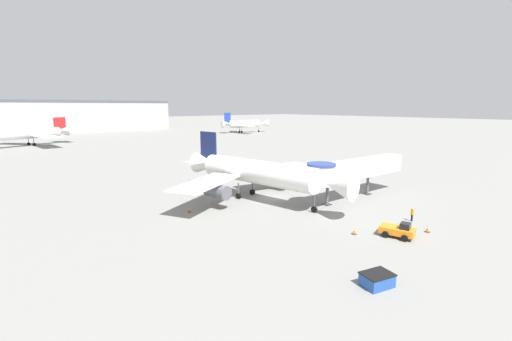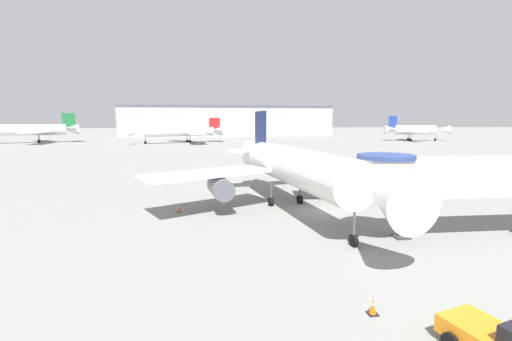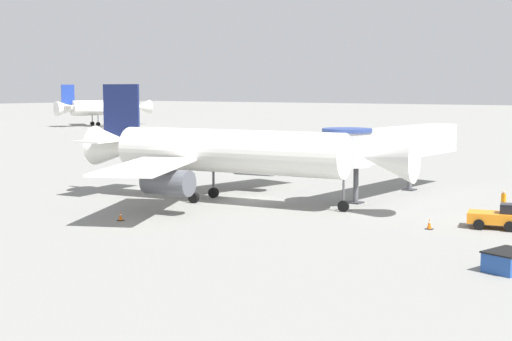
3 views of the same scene
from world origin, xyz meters
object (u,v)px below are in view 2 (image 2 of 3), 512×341
at_px(traffic_cone_port_wing, 179,209).
at_px(background_jet_red_tail, 182,132).
at_px(traffic_cone_near_nose, 373,307).
at_px(main_airplane, 293,167).
at_px(background_jet_blue_tail, 414,130).
at_px(background_jet_green_tail, 30,130).
at_px(jet_bridge, 475,176).

height_order(traffic_cone_port_wing, background_jet_red_tail, background_jet_red_tail).
height_order(traffic_cone_port_wing, traffic_cone_near_nose, traffic_cone_near_nose).
bearing_deg(traffic_cone_near_nose, main_airplane, 86.85).
distance_m(background_jet_red_tail, background_jet_blue_tail, 100.24).
bearing_deg(traffic_cone_port_wing, background_jet_green_tail, 120.00).
bearing_deg(traffic_cone_port_wing, background_jet_blue_tail, 48.84).
xyz_separation_m(jet_bridge, background_jet_green_tail, (-89.37, 125.35, 0.51)).
xyz_separation_m(jet_bridge, traffic_cone_near_nose, (-12.71, -9.22, -4.31)).
bearing_deg(traffic_cone_port_wing, main_airplane, -2.74).
xyz_separation_m(main_airplane, background_jet_blue_tail, (82.14, 107.38, 0.53)).
bearing_deg(jet_bridge, background_jet_blue_tail, 61.33).
xyz_separation_m(traffic_cone_port_wing, background_jet_blue_tail, (93.39, 106.84, 4.43)).
distance_m(main_airplane, traffic_cone_near_nose, 19.36).
height_order(traffic_cone_near_nose, background_jet_green_tail, background_jet_green_tail).
height_order(jet_bridge, background_jet_blue_tail, background_jet_blue_tail).
bearing_deg(background_jet_red_tail, jet_bridge, -9.11).
relative_size(traffic_cone_port_wing, background_jet_blue_tail, 0.03).
height_order(traffic_cone_port_wing, background_jet_blue_tail, background_jet_blue_tail).
bearing_deg(background_jet_blue_tail, traffic_cone_port_wing, 155.04).
xyz_separation_m(traffic_cone_near_nose, background_jet_red_tail, (-17.05, 126.64, 4.02)).
relative_size(jet_bridge, background_jet_green_tail, 0.58).
height_order(traffic_cone_near_nose, background_jet_blue_tail, background_jet_blue_tail).
relative_size(jet_bridge, traffic_cone_port_wing, 30.60).
bearing_deg(traffic_cone_near_nose, jet_bridge, 35.96).
height_order(background_jet_green_tail, background_jet_red_tail, background_jet_green_tail).
bearing_deg(traffic_cone_near_nose, traffic_cone_port_wing, 117.64).
bearing_deg(main_airplane, traffic_cone_port_wing, 168.36).
bearing_deg(background_jet_blue_tail, background_jet_green_tail, 103.24).
bearing_deg(jet_bridge, traffic_cone_near_nose, -141.67).
bearing_deg(background_jet_green_tail, background_jet_red_tail, 61.90).
bearing_deg(jet_bridge, background_jet_green_tail, 127.85).
relative_size(background_jet_red_tail, background_jet_blue_tail, 1.37).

